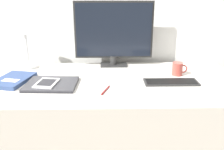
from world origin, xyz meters
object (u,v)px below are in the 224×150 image
(keyboard, at_px, (171,82))
(notebook, at_px, (13,80))
(pen, at_px, (105,90))
(coffee_mug, at_px, (178,69))
(laptop, at_px, (51,84))
(ereader, at_px, (47,83))
(desk_lamp, at_px, (26,44))
(monitor, at_px, (114,33))

(keyboard, bearing_deg, notebook, 177.37)
(notebook, distance_m, pen, 0.60)
(coffee_mug, bearing_deg, laptop, -167.99)
(ereader, xyz_separation_m, notebook, (-0.23, 0.08, -0.01))
(laptop, bearing_deg, keyboard, 1.86)
(keyboard, distance_m, coffee_mug, 0.17)
(notebook, relative_size, coffee_mug, 3.03)
(keyboard, height_order, desk_lamp, desk_lamp)
(keyboard, height_order, pen, keyboard)
(desk_lamp, bearing_deg, keyboard, -19.15)
(keyboard, xyz_separation_m, ereader, (-0.76, -0.04, 0.02))
(keyboard, height_order, ereader, ereader)
(monitor, bearing_deg, pen, -97.03)
(keyboard, xyz_separation_m, notebook, (-0.99, 0.05, 0.01))
(monitor, relative_size, pen, 4.45)
(notebook, bearing_deg, coffee_mug, 5.56)
(desk_lamp, bearing_deg, pen, -38.64)
(monitor, distance_m, ereader, 0.63)
(monitor, xyz_separation_m, desk_lamp, (-0.63, -0.04, -0.07))
(desk_lamp, bearing_deg, coffee_mug, -10.19)
(ereader, relative_size, notebook, 0.56)
(monitor, distance_m, desk_lamp, 0.64)
(laptop, relative_size, notebook, 1.00)
(keyboard, height_order, coffee_mug, coffee_mug)
(laptop, xyz_separation_m, ereader, (-0.02, -0.01, 0.01))
(desk_lamp, distance_m, notebook, 0.34)
(monitor, bearing_deg, desk_lamp, -176.08)
(laptop, xyz_separation_m, pen, (0.33, -0.09, -0.00))
(monitor, xyz_separation_m, keyboard, (0.35, -0.38, -0.24))
(notebook, height_order, coffee_mug, coffee_mug)
(ereader, bearing_deg, laptop, 29.83)
(coffee_mug, bearing_deg, desk_lamp, 169.81)
(ereader, distance_m, pen, 0.36)
(monitor, relative_size, coffee_mug, 5.55)
(pen, bearing_deg, monitor, 82.97)
(monitor, bearing_deg, coffee_mug, -28.72)
(monitor, bearing_deg, notebook, -152.35)
(coffee_mug, height_order, pen, coffee_mug)
(keyboard, relative_size, pen, 2.57)
(laptop, bearing_deg, monitor, 46.24)
(monitor, xyz_separation_m, coffee_mug, (0.43, -0.23, -0.21))
(desk_lamp, distance_m, pen, 0.75)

